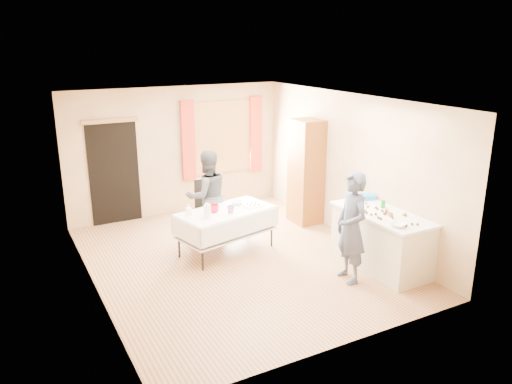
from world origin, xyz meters
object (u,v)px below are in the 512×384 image
cabinet (306,172)px  girl (352,228)px  woman (207,196)px  counter (381,240)px  party_table (226,227)px  chair (210,216)px

cabinet → girl: (-0.82, -2.44, -0.18)m
girl → woman: bearing=-147.3°
counter → party_table: bearing=138.6°
cabinet → party_table: 2.18m
chair → cabinet: bearing=-23.8°
party_table → chair: chair is taller
party_table → woman: bearing=81.1°
cabinet → counter: cabinet is taller
girl → woman: 2.77m
party_table → woman: woman is taller
girl → woman: size_ratio=1.02×
counter → woman: 3.08m
cabinet → counter: 2.37m
counter → cabinet: bearing=87.5°
party_table → girl: girl is taller
chair → woman: 0.66m
counter → girl: bearing=-169.3°
cabinet → girl: cabinet is taller
party_table → chair: size_ratio=1.76×
counter → girl: (-0.72, -0.14, 0.38)m
party_table → woman: (-0.05, 0.67, 0.38)m
party_table → counter: bearing=-54.2°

